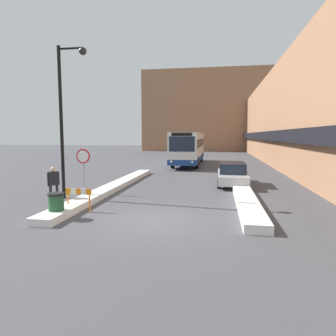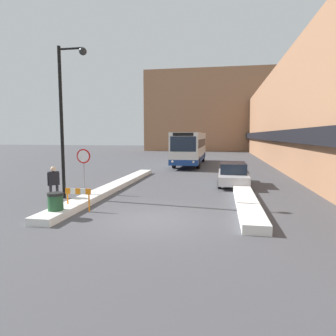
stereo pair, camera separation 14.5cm
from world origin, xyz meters
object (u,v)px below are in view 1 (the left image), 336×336
object	(u,v)px
city_bus	(189,147)
stop_sign	(83,161)
street_lamp	(66,107)
pedestrian	(53,181)
parked_car_front	(232,174)
trash_bin	(56,205)
construction_barricade	(79,195)

from	to	relation	value
city_bus	stop_sign	bearing A→B (deg)	-103.09
stop_sign	street_lamp	bearing A→B (deg)	-96.79
stop_sign	pedestrian	distance (m)	2.51
city_bus	parked_car_front	world-z (taller)	city_bus
parked_car_front	pedestrian	world-z (taller)	pedestrian
parked_car_front	pedestrian	size ratio (longest dim) A/B	2.75
pedestrian	street_lamp	bearing A→B (deg)	31.02
stop_sign	trash_bin	size ratio (longest dim) A/B	2.50
trash_bin	parked_car_front	bearing A→B (deg)	52.43
trash_bin	construction_barricade	size ratio (longest dim) A/B	0.86
pedestrian	parked_car_front	bearing A→B (deg)	-10.48
stop_sign	city_bus	bearing A→B (deg)	76.91
street_lamp	pedestrian	bearing A→B (deg)	-99.87
construction_barricade	parked_car_front	bearing A→B (deg)	50.38
street_lamp	pedestrian	distance (m)	3.57
street_lamp	pedestrian	xyz separation A→B (m)	(-0.18, -1.03, -3.41)
street_lamp	construction_barricade	distance (m)	4.65
parked_car_front	construction_barricade	world-z (taller)	parked_car_front
parked_car_front	street_lamp	bearing A→B (deg)	-145.42
construction_barricade	trash_bin	bearing A→B (deg)	-109.01
trash_bin	city_bus	bearing A→B (deg)	82.49
stop_sign	pedestrian	xyz separation A→B (m)	(-0.34, -2.38, -0.72)
parked_car_front	street_lamp	distance (m)	10.48
pedestrian	construction_barricade	distance (m)	2.19
parked_car_front	street_lamp	world-z (taller)	street_lamp
city_bus	stop_sign	distance (m)	17.33
stop_sign	construction_barricade	xyz separation A→B (m)	(1.46, -3.58, -1.06)
pedestrian	trash_bin	bearing A→B (deg)	-107.02
street_lamp	construction_barricade	bearing A→B (deg)	-54.02
street_lamp	pedestrian	world-z (taller)	street_lamp
construction_barricade	stop_sign	bearing A→B (deg)	112.15
street_lamp	parked_car_front	bearing A→B (deg)	34.58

